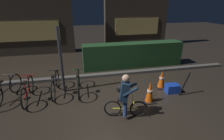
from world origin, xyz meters
TOP-DOWN VIEW (x-y plane):
  - ground_plane at (0.00, 0.00)m, footprint 40.00×40.00m
  - sidewalk_curb at (0.00, 2.20)m, footprint 12.00×0.24m
  - hedge_row at (1.80, 3.10)m, footprint 4.80×0.70m
  - storefront_left at (-3.62, 6.50)m, footprint 5.47×0.54m
  - storefront_right at (3.38, 7.20)m, footprint 4.40×0.54m
  - street_post at (-1.40, 1.20)m, footprint 0.10×0.10m
  - parked_bike_leftmost at (-3.16, 1.03)m, footprint 0.57×1.59m
  - parked_bike_left_mid at (-2.48, 0.85)m, footprint 0.46×1.63m
  - parked_bike_center_left at (-1.66, 1.11)m, footprint 0.46×1.65m
  - parked_bike_center_right at (-0.89, 1.03)m, footprint 0.46×1.66m
  - traffic_cone_near at (1.24, -0.10)m, footprint 0.36×0.36m
  - traffic_cone_far at (2.08, 0.72)m, footprint 0.36×0.36m
  - blue_crate at (2.27, 0.30)m, footprint 0.46×0.34m
  - cyclist at (0.28, -0.61)m, footprint 1.16×0.61m
  - closed_umbrella at (2.55, 0.05)m, footprint 0.32×0.06m

SIDE VIEW (x-z plane):
  - ground_plane at x=0.00m, z-range 0.00..0.00m
  - sidewalk_curb at x=0.00m, z-range 0.00..0.12m
  - blue_crate at x=2.27m, z-range 0.00..0.30m
  - traffic_cone_far at x=2.08m, z-range -0.01..0.66m
  - traffic_cone_near at x=1.24m, z-range -0.01..0.67m
  - parked_bike_left_mid at x=-2.48m, z-range -0.03..0.72m
  - parked_bike_leftmost at x=-3.16m, z-range -0.03..0.72m
  - parked_bike_center_left at x=-1.66m, z-range -0.03..0.73m
  - parked_bike_center_right at x=-0.89m, z-range -0.03..0.73m
  - closed_umbrella at x=2.55m, z-range 0.00..0.82m
  - hedge_row at x=1.80m, z-range 0.00..1.16m
  - cyclist at x=0.28m, z-range 0.01..1.25m
  - street_post at x=-1.40m, z-range 0.00..2.26m
  - storefront_left at x=-3.62m, z-range -0.01..4.02m
  - storefront_right at x=3.38m, z-range -0.01..4.80m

